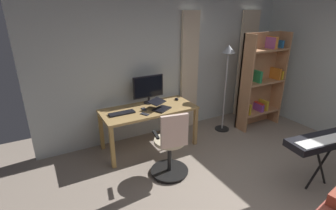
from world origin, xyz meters
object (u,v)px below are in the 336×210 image
piano_keyboard (327,141)px  bookshelf (261,81)px  laptop (160,106)px  cell_phone_by_monitor (145,114)px  computer_mouse (177,99)px  office_chair (171,147)px  computer_monitor (148,88)px  floor_lamp (227,68)px  computer_keyboard (122,113)px  cell_phone_face_up (144,109)px  desk (149,113)px

piano_keyboard → bookshelf: bearing=-105.4°
laptop → piano_keyboard: 2.41m
laptop → cell_phone_by_monitor: size_ratio=2.80×
computer_mouse → office_chair: bearing=55.9°
computer_monitor → laptop: size_ratio=1.37×
office_chair → floor_lamp: floor_lamp is taller
computer_monitor → laptop: 0.43m
computer_keyboard → laptop: laptop is taller
cell_phone_by_monitor → floor_lamp: 1.80m
cell_phone_face_up → floor_lamp: (-1.65, 0.08, 0.53)m
computer_keyboard → laptop: (-0.62, 0.11, 0.04)m
computer_mouse → cell_phone_face_up: size_ratio=0.69×
computer_keyboard → laptop: size_ratio=1.02×
office_chair → computer_monitor: (-0.19, -1.14, 0.53)m
cell_phone_by_monitor → cell_phone_face_up: (-0.07, -0.19, 0.00)m
computer_monitor → computer_keyboard: (0.58, 0.25, -0.27)m
computer_mouse → laptop: bearing=28.0°
office_chair → bookshelf: (-2.42, -0.67, 0.47)m
desk → bookshelf: bearing=174.4°
computer_monitor → laptop: (-0.04, 0.36, -0.23)m
floor_lamp → laptop: bearing=1.0°
office_chair → laptop: (-0.23, -0.78, 0.30)m
computer_keyboard → cell_phone_by_monitor: size_ratio=2.87×
cell_phone_face_up → desk: bearing=-165.8°
piano_keyboard → computer_monitor: bearing=-50.3°
laptop → bookshelf: 2.20m
computer_monitor → computer_keyboard: computer_monitor is taller
cell_phone_face_up → bookshelf: (-2.44, 0.22, 0.22)m
computer_monitor → cell_phone_face_up: size_ratio=3.86×
laptop → computer_mouse: bearing=179.8°
laptop → cell_phone_by_monitor: laptop is taller
bookshelf → piano_keyboard: 2.03m
computer_mouse → bookshelf: bearing=168.3°
office_chair → computer_keyboard: 1.01m
cell_phone_face_up → computer_keyboard: bearing=5.6°
computer_mouse → piano_keyboard: piano_keyboard is taller
computer_monitor → floor_lamp: bearing=167.0°
floor_lamp → desk: bearing=-3.5°
computer_mouse → bookshelf: bookshelf is taller
computer_mouse → piano_keyboard: (-0.93, 2.21, -0.03)m
computer_keyboard → cell_phone_face_up: 0.38m
laptop → piano_keyboard: (-1.40, 1.96, -0.07)m
computer_keyboard → piano_keyboard: 2.89m
desk → cell_phone_face_up: cell_phone_face_up is taller
computer_mouse → cell_phone_face_up: (0.71, 0.14, -0.01)m
laptop → cell_phone_face_up: laptop is taller
computer_keyboard → bookshelf: 2.83m
computer_keyboard → computer_mouse: bearing=-172.6°
cell_phone_by_monitor → laptop: bearing=166.2°
piano_keyboard → desk: bearing=-45.4°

